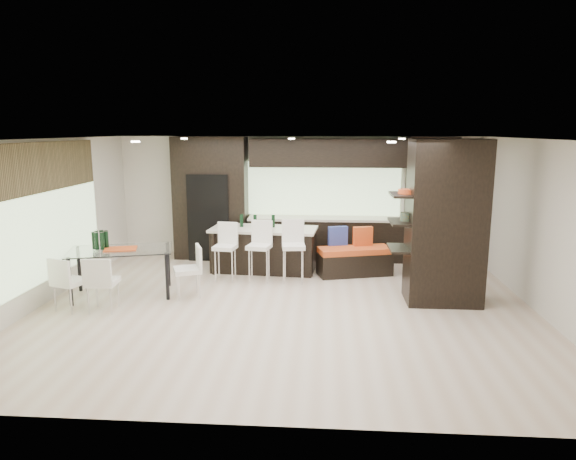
# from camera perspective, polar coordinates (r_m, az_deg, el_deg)

# --- Properties ---
(ground) EXTENTS (8.00, 8.00, 0.00)m
(ground) POSITION_cam_1_polar(r_m,az_deg,el_deg) (8.53, -0.29, -8.39)
(ground) COLOR beige
(ground) RESTS_ON ground
(back_wall) EXTENTS (8.00, 0.02, 2.70)m
(back_wall) POSITION_cam_1_polar(r_m,az_deg,el_deg) (11.63, 1.02, 3.71)
(back_wall) COLOR beige
(back_wall) RESTS_ON ground
(left_wall) EXTENTS (0.02, 7.00, 2.70)m
(left_wall) POSITION_cam_1_polar(r_m,az_deg,el_deg) (9.37, -25.51, 0.83)
(left_wall) COLOR beige
(left_wall) RESTS_ON ground
(right_wall) EXTENTS (0.02, 7.00, 2.70)m
(right_wall) POSITION_cam_1_polar(r_m,az_deg,el_deg) (8.83, 26.56, 0.17)
(right_wall) COLOR beige
(right_wall) RESTS_ON ground
(ceiling) EXTENTS (8.00, 7.00, 0.02)m
(ceiling) POSITION_cam_1_polar(r_m,az_deg,el_deg) (8.04, -0.31, 10.07)
(ceiling) COLOR white
(ceiling) RESTS_ON ground
(window_left) EXTENTS (0.04, 3.20, 1.90)m
(window_left) POSITION_cam_1_polar(r_m,az_deg,el_deg) (9.52, -24.71, 1.04)
(window_left) COLOR #B2D199
(window_left) RESTS_ON left_wall
(window_back) EXTENTS (3.40, 0.04, 1.20)m
(window_back) POSITION_cam_1_polar(r_m,az_deg,el_deg) (11.55, 3.99, 4.64)
(window_back) COLOR #B2D199
(window_back) RESTS_ON back_wall
(stone_accent) EXTENTS (0.08, 3.00, 0.80)m
(stone_accent) POSITION_cam_1_polar(r_m,az_deg,el_deg) (9.40, -24.99, 6.45)
(stone_accent) COLOR brown
(stone_accent) RESTS_ON left_wall
(ceiling_spots) EXTENTS (4.00, 3.00, 0.02)m
(ceiling_spots) POSITION_cam_1_polar(r_m,az_deg,el_deg) (8.29, -0.17, 9.97)
(ceiling_spots) COLOR white
(ceiling_spots) RESTS_ON ceiling
(back_cabinetry) EXTENTS (6.80, 0.68, 2.70)m
(back_cabinetry) POSITION_cam_1_polar(r_m,az_deg,el_deg) (11.28, 3.47, 3.47)
(back_cabinetry) COLOR black
(back_cabinetry) RESTS_ON ground
(refrigerator) EXTENTS (0.90, 0.68, 1.90)m
(refrigerator) POSITION_cam_1_polar(r_m,az_deg,el_deg) (11.57, -8.54, 1.55)
(refrigerator) COLOR black
(refrigerator) RESTS_ON ground
(partition_column) EXTENTS (1.20, 0.80, 2.70)m
(partition_column) POSITION_cam_1_polar(r_m,az_deg,el_deg) (8.77, 17.10, 0.80)
(partition_column) COLOR black
(partition_column) RESTS_ON ground
(kitchen_island) EXTENTS (2.19, 1.09, 0.88)m
(kitchen_island) POSITION_cam_1_polar(r_m,az_deg,el_deg) (10.48, -2.70, -2.16)
(kitchen_island) COLOR black
(kitchen_island) RESTS_ON ground
(stool_left) EXTENTS (0.45, 0.45, 0.89)m
(stool_left) POSITION_cam_1_polar(r_m,az_deg,el_deg) (9.85, -6.98, -3.07)
(stool_left) COLOR white
(stool_left) RESTS_ON ground
(stool_mid) EXTENTS (0.48, 0.48, 0.93)m
(stool_mid) POSITION_cam_1_polar(r_m,az_deg,el_deg) (9.74, -3.22, -3.06)
(stool_mid) COLOR white
(stool_mid) RESTS_ON ground
(stool_right) EXTENTS (0.47, 0.47, 0.95)m
(stool_right) POSITION_cam_1_polar(r_m,az_deg,el_deg) (9.67, 0.61, -3.07)
(stool_right) COLOR white
(stool_right) RESTS_ON ground
(bench) EXTENTS (1.54, 0.92, 0.55)m
(bench) POSITION_cam_1_polar(r_m,az_deg,el_deg) (10.28, 7.39, -3.45)
(bench) COLOR black
(bench) RESTS_ON ground
(floor_vase) EXTENTS (0.53, 0.53, 1.23)m
(floor_vase) POSITION_cam_1_polar(r_m,az_deg,el_deg) (9.22, 14.51, -3.26)
(floor_vase) COLOR #48573E
(floor_vase) RESTS_ON ground
(dining_table) EXTENTS (1.90, 1.39, 0.82)m
(dining_table) POSITION_cam_1_polar(r_m,az_deg,el_deg) (9.37, -17.96, -4.51)
(dining_table) COLOR white
(dining_table) RESTS_ON ground
(chair_near) EXTENTS (0.47, 0.47, 0.83)m
(chair_near) POSITION_cam_1_polar(r_m,az_deg,el_deg) (8.68, -19.88, -5.84)
(chair_near) COLOR white
(chair_near) RESTS_ON ground
(chair_far) EXTENTS (0.56, 0.56, 0.81)m
(chair_far) POSITION_cam_1_polar(r_m,az_deg,el_deg) (8.91, -23.01, -5.69)
(chair_far) COLOR white
(chair_far) RESTS_ON ground
(chair_end) EXTENTS (0.58, 0.58, 0.82)m
(chair_end) POSITION_cam_1_polar(r_m,az_deg,el_deg) (9.01, -11.10, -4.78)
(chair_end) COLOR white
(chair_end) RESTS_ON ground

